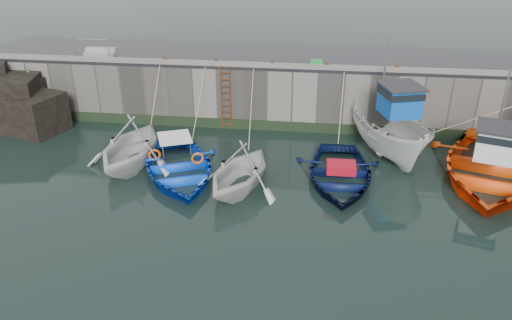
# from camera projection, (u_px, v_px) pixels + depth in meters

# --- Properties ---
(ground) EXTENTS (120.00, 120.00, 0.00)m
(ground) POSITION_uv_depth(u_px,v_px,m) (233.00, 250.00, 16.01)
(ground) COLOR black
(ground) RESTS_ON ground
(quay_back) EXTENTS (30.00, 5.00, 3.00)m
(quay_back) POSITION_uv_depth(u_px,v_px,m) (272.00, 86.00, 26.46)
(quay_back) COLOR slate
(quay_back) RESTS_ON ground
(road_back) EXTENTS (30.00, 5.00, 0.16)m
(road_back) POSITION_uv_depth(u_px,v_px,m) (272.00, 56.00, 25.76)
(road_back) COLOR black
(road_back) RESTS_ON quay_back
(kerb_back) EXTENTS (30.00, 0.30, 0.20)m
(kerb_back) POSITION_uv_depth(u_px,v_px,m) (267.00, 65.00, 23.59)
(kerb_back) COLOR slate
(kerb_back) RESTS_ON road_back
(algae_back) EXTENTS (30.00, 0.08, 0.50)m
(algae_back) POSITION_uv_depth(u_px,v_px,m) (266.00, 125.00, 24.76)
(algae_back) COLOR black
(algae_back) RESTS_ON ground
(rock_outcrop) EXTENTS (5.85, 4.24, 3.41)m
(rock_outcrop) POSITION_uv_depth(u_px,v_px,m) (9.00, 101.00, 25.01)
(rock_outcrop) COLOR black
(rock_outcrop) RESTS_ON ground
(ladder) EXTENTS (0.51, 0.08, 3.20)m
(ladder) POSITION_uv_depth(u_px,v_px,m) (226.00, 98.00, 24.35)
(ladder) COLOR #3F1E0F
(ladder) RESTS_ON ground
(boat_near_white) EXTENTS (4.42, 5.02, 2.48)m
(boat_near_white) POSITION_uv_depth(u_px,v_px,m) (133.00, 165.00, 21.41)
(boat_near_white) COLOR silver
(boat_near_white) RESTS_ON ground
(boat_near_white_rope) EXTENTS (0.04, 3.34, 3.10)m
(boat_near_white_rope) POSITION_uv_depth(u_px,v_px,m) (157.00, 133.00, 24.57)
(boat_near_white_rope) COLOR tan
(boat_near_white_rope) RESTS_ON ground
(boat_near_blue) EXTENTS (5.96, 6.84, 1.18)m
(boat_near_blue) POSITION_uv_depth(u_px,v_px,m) (179.00, 175.00, 20.62)
(boat_near_blue) COLOR blue
(boat_near_blue) RESTS_ON ground
(boat_near_blue_rope) EXTENTS (0.04, 3.76, 3.10)m
(boat_near_blue_rope) POSITION_uv_depth(u_px,v_px,m) (200.00, 138.00, 24.05)
(boat_near_blue_rope) COLOR tan
(boat_near_blue_rope) RESTS_ON ground
(boat_near_blacktrim) EXTENTS (4.74, 5.12, 2.22)m
(boat_near_blacktrim) POSITION_uv_depth(u_px,v_px,m) (240.00, 189.00, 19.57)
(boat_near_blacktrim) COLOR silver
(boat_near_blacktrim) RESTS_ON ground
(boat_near_blacktrim_rope) EXTENTS (0.04, 4.40, 3.10)m
(boat_near_blacktrim_rope) POSITION_uv_depth(u_px,v_px,m) (254.00, 144.00, 23.37)
(boat_near_blacktrim_rope) COLOR tan
(boat_near_blacktrim_rope) RESTS_ON ground
(boat_near_navy) EXTENTS (3.88, 5.40, 1.11)m
(boat_near_navy) POSITION_uv_depth(u_px,v_px,m) (339.00, 180.00, 20.20)
(boat_near_navy) COLOR #091238
(boat_near_navy) RESTS_ON ground
(boat_near_navy_rope) EXTENTS (0.04, 3.51, 3.10)m
(boat_near_navy_rope) POSITION_uv_depth(u_px,v_px,m) (337.00, 143.00, 23.47)
(boat_near_navy_rope) COLOR tan
(boat_near_navy_rope) RESTS_ON ground
(boat_far_white) EXTENTS (4.05, 6.65, 5.41)m
(boat_far_white) POSITION_uv_depth(u_px,v_px,m) (390.00, 131.00, 22.11)
(boat_far_white) COLOR silver
(boat_far_white) RESTS_ON ground
(boat_far_orange) EXTENTS (7.44, 8.84, 4.56)m
(boat_far_orange) POSITION_uv_depth(u_px,v_px,m) (490.00, 167.00, 20.12)
(boat_far_orange) COLOR #F74B0D
(boat_far_orange) RESTS_ON ground
(fish_crate) EXTENTS (0.56, 0.37, 0.34)m
(fish_crate) POSITION_uv_depth(u_px,v_px,m) (316.00, 64.00, 23.59)
(fish_crate) COLOR #198A29
(fish_crate) RESTS_ON road_back
(railing) EXTENTS (1.60, 1.05, 1.00)m
(railing) POSITION_uv_depth(u_px,v_px,m) (100.00, 52.00, 25.51)
(railing) COLOR #A5A8AD
(railing) RESTS_ON road_back
(bollard_a) EXTENTS (0.18, 0.18, 0.28)m
(bollard_a) POSITION_uv_depth(u_px,v_px,m) (165.00, 60.00, 24.23)
(bollard_a) COLOR #3F1E0F
(bollard_a) RESTS_ON road_back
(bollard_b) EXTENTS (0.18, 0.18, 0.28)m
(bollard_b) POSITION_uv_depth(u_px,v_px,m) (216.00, 62.00, 23.95)
(bollard_b) COLOR #3F1E0F
(bollard_b) RESTS_ON road_back
(bollard_c) EXTENTS (0.18, 0.18, 0.28)m
(bollard_c) POSITION_uv_depth(u_px,v_px,m) (272.00, 64.00, 23.64)
(bollard_c) COLOR #3F1E0F
(bollard_c) RESTS_ON road_back
(bollard_d) EXTENTS (0.18, 0.18, 0.28)m
(bollard_d) POSITION_uv_depth(u_px,v_px,m) (327.00, 66.00, 23.35)
(bollard_d) COLOR #3F1E0F
(bollard_d) RESTS_ON road_back
(bollard_e) EXTENTS (0.18, 0.18, 0.28)m
(bollard_e) POSITION_uv_depth(u_px,v_px,m) (397.00, 68.00, 22.99)
(bollard_e) COLOR #3F1E0F
(bollard_e) RESTS_ON road_back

